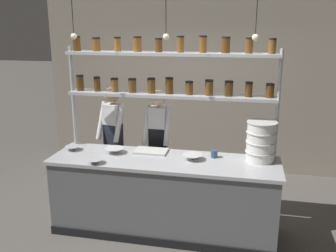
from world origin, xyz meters
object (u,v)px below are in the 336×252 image
object	(u,v)px
prep_bowl_center_front	(73,148)
prep_bowl_center_back	(95,161)
prep_bowl_near_left	(192,157)
spice_shelf_unit	(169,78)
serving_cup_front	(214,154)
container_stack	(261,141)
chef_center	(158,141)
cutting_board	(151,151)
chef_left	(113,137)
prep_bowl_near_right	(114,151)

from	to	relation	value
prep_bowl_center_front	prep_bowl_center_back	size ratio (longest dim) A/B	1.03
prep_bowl_near_left	prep_bowl_center_front	bearing A→B (deg)	178.84
spice_shelf_unit	prep_bowl_center_back	xyz separation A→B (m)	(-0.73, -0.63, -0.88)
prep_bowl_near_left	serving_cup_front	xyz separation A→B (m)	(0.24, 0.13, 0.01)
container_stack	prep_bowl_center_back	size ratio (longest dim) A/B	2.51
chef_center	cutting_board	size ratio (longest dim) A/B	4.04
prep_bowl_center_front	prep_bowl_near_left	bearing A→B (deg)	-1.16
cutting_board	prep_bowl_near_left	bearing A→B (deg)	-16.88
chef_left	prep_bowl_center_front	bearing A→B (deg)	-103.29
prep_bowl_near_left	prep_bowl_near_right	size ratio (longest dim) A/B	1.00
prep_bowl_near_right	serving_cup_front	world-z (taller)	serving_cup_front
spice_shelf_unit	container_stack	size ratio (longest dim) A/B	5.53
chef_center	prep_bowl_near_left	bearing A→B (deg)	-45.25
cutting_board	chef_center	bearing A→B (deg)	92.03
container_stack	serving_cup_front	bearing A→B (deg)	-179.31
prep_bowl_center_back	serving_cup_front	xyz separation A→B (m)	(1.30, 0.48, 0.02)
chef_left	serving_cup_front	bearing A→B (deg)	-3.54
chef_center	prep_bowl_near_right	xyz separation A→B (m)	(-0.42, -0.56, 0.03)
serving_cup_front	prep_bowl_near_right	bearing A→B (deg)	-175.60
prep_bowl_center_back	serving_cup_front	world-z (taller)	serving_cup_front
prep_bowl_near_right	cutting_board	bearing A→B (deg)	16.48
prep_bowl_near_left	serving_cup_front	bearing A→B (deg)	28.16
prep_bowl_near_left	prep_bowl_center_front	size ratio (longest dim) A/B	1.23
prep_bowl_near_left	prep_bowl_center_front	world-z (taller)	prep_bowl_near_left
chef_center	prep_bowl_near_right	size ratio (longest dim) A/B	6.93
container_stack	prep_bowl_near_left	world-z (taller)	container_stack
chef_left	cutting_board	xyz separation A→B (m)	(0.66, -0.45, -0.00)
chef_left	prep_bowl_near_left	bearing A→B (deg)	-12.06
prep_bowl_near_left	serving_cup_front	world-z (taller)	serving_cup_front
prep_bowl_center_front	cutting_board	bearing A→B (deg)	7.73
container_stack	prep_bowl_near_right	bearing A→B (deg)	-176.73
container_stack	prep_bowl_near_right	xyz separation A→B (m)	(-1.74, -0.10, -0.20)
prep_bowl_center_back	chef_center	bearing A→B (deg)	61.66
spice_shelf_unit	cutting_board	bearing A→B (deg)	-150.31
spice_shelf_unit	serving_cup_front	distance (m)	1.04
spice_shelf_unit	prep_bowl_near_left	xyz separation A→B (m)	(0.33, -0.28, -0.87)
prep_bowl_center_front	prep_bowl_near_right	bearing A→B (deg)	0.54
prep_bowl_center_back	container_stack	bearing A→B (deg)	14.78
prep_bowl_center_front	chef_center	bearing A→B (deg)	30.22
cutting_board	serving_cup_front	world-z (taller)	serving_cup_front
serving_cup_front	chef_center	bearing A→B (deg)	149.79
chef_left	prep_bowl_center_back	xyz separation A→B (m)	(0.14, -0.96, 0.01)
container_stack	cutting_board	world-z (taller)	container_stack
chef_left	serving_cup_front	size ratio (longest dim) A/B	17.97
chef_center	container_stack	bearing A→B (deg)	-17.42
chef_center	prep_bowl_near_left	distance (m)	0.81
cutting_board	prep_bowl_near_right	distance (m)	0.45
cutting_board	prep_bowl_near_left	distance (m)	0.56
chef_left	cutting_board	size ratio (longest dim) A/B	4.07
container_stack	cutting_board	distance (m)	1.32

